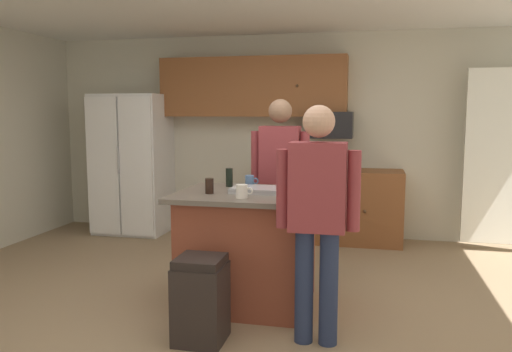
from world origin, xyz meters
TOP-DOWN VIEW (x-y plane):
  - floor at (0.00, 0.00)m, footprint 7.04×7.04m
  - back_wall at (0.00, 2.80)m, footprint 6.40×0.10m
  - french_door_window_panel at (2.60, 2.40)m, footprint 0.90×0.06m
  - cabinet_run_upper at (-0.40, 2.60)m, footprint 2.40×0.38m
  - cabinet_run_lower at (0.60, 2.48)m, footprint 1.80×0.63m
  - refrigerator at (-2.00, 2.38)m, footprint 0.91×0.76m
  - microwave_over_range at (0.60, 2.50)m, footprint 0.56×0.40m
  - kitchen_island at (0.12, 0.18)m, footprint 1.16×0.97m
  - person_guest_right at (0.76, -0.43)m, footprint 0.57×0.22m
  - person_guest_by_door at (0.24, 1.01)m, footprint 0.57×0.23m
  - glass_dark_ale at (-0.17, 0.05)m, footprint 0.07×0.07m
  - glass_short_whisky at (-0.11, 0.46)m, footprint 0.06×0.06m
  - mug_ceramic_white at (0.15, -0.11)m, footprint 0.13×0.09m
  - glass_stout_tall at (0.47, 0.52)m, footprint 0.06×0.06m
  - mug_blue_stoneware at (0.08, 0.44)m, footprint 0.12×0.08m
  - serving_tray at (0.21, 0.20)m, footprint 0.44×0.30m
  - trash_bin at (-0.03, -0.58)m, footprint 0.34×0.34m

SIDE VIEW (x-z plane):
  - floor at x=0.00m, z-range 0.00..0.00m
  - trash_bin at x=-0.03m, z-range 0.00..0.61m
  - cabinet_run_lower at x=0.60m, z-range 0.00..0.90m
  - kitchen_island at x=0.12m, z-range 0.01..0.96m
  - refrigerator at x=-2.00m, z-range 0.00..1.84m
  - person_guest_right at x=0.76m, z-range 0.13..1.78m
  - serving_tray at x=0.21m, z-range 0.95..0.99m
  - person_guest_by_door at x=0.24m, z-range 0.14..1.87m
  - mug_ceramic_white at x=0.15m, z-range 0.95..1.06m
  - mug_blue_stoneware at x=0.08m, z-range 0.95..1.06m
  - glass_dark_ale at x=-0.17m, z-range 0.95..1.08m
  - glass_stout_tall at x=0.47m, z-range 0.95..1.10m
  - glass_short_whisky at x=-0.11m, z-range 0.95..1.12m
  - french_door_window_panel at x=2.60m, z-range 0.10..2.10m
  - back_wall at x=0.00m, z-range 0.00..2.60m
  - microwave_over_range at x=0.60m, z-range 1.29..1.61m
  - cabinet_run_upper at x=-0.40m, z-range 1.55..2.30m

